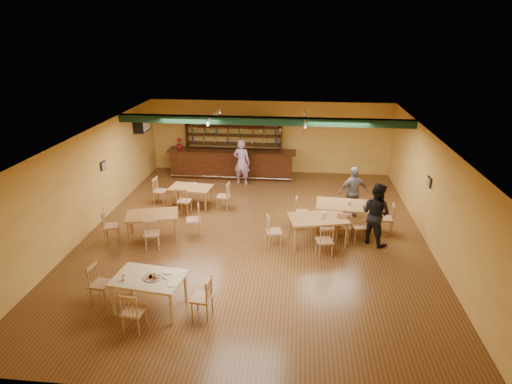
# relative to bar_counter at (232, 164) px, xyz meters

# --- Properties ---
(floor) EXTENTS (12.00, 12.00, 0.00)m
(floor) POSITION_rel_bar_counter_xyz_m (1.49, -5.15, -0.56)
(floor) COLOR brown
(floor) RESTS_ON ground
(ceiling_beam) EXTENTS (10.00, 0.30, 0.25)m
(ceiling_beam) POSITION_rel_bar_counter_xyz_m (1.49, -2.35, 2.31)
(ceiling_beam) COLOR black
(ceiling_beam) RESTS_ON ceiling
(track_rail_left) EXTENTS (0.05, 2.50, 0.05)m
(track_rail_left) POSITION_rel_bar_counter_xyz_m (-0.31, -1.75, 2.38)
(track_rail_left) COLOR white
(track_rail_left) RESTS_ON ceiling
(track_rail_right) EXTENTS (0.05, 2.50, 0.05)m
(track_rail_right) POSITION_rel_bar_counter_xyz_m (2.89, -1.75, 2.38)
(track_rail_right) COLOR white
(track_rail_right) RESTS_ON ceiling
(ac_unit) EXTENTS (0.34, 0.70, 0.48)m
(ac_unit) POSITION_rel_bar_counter_xyz_m (-3.31, -0.95, 1.79)
(ac_unit) COLOR white
(ac_unit) RESTS_ON wall_left
(picture_left) EXTENTS (0.04, 0.34, 0.28)m
(picture_left) POSITION_rel_bar_counter_xyz_m (-3.48, -4.15, 1.14)
(picture_left) COLOR black
(picture_left) RESTS_ON wall_left
(picture_right) EXTENTS (0.04, 0.34, 0.28)m
(picture_right) POSITION_rel_bar_counter_xyz_m (6.46, -4.65, 1.14)
(picture_right) COLOR black
(picture_right) RESTS_ON wall_right
(bar_counter) EXTENTS (5.22, 0.85, 1.13)m
(bar_counter) POSITION_rel_bar_counter_xyz_m (0.00, 0.00, 0.00)
(bar_counter) COLOR black
(bar_counter) RESTS_ON ground
(back_bar_hutch) EXTENTS (4.04, 0.40, 2.28)m
(back_bar_hutch) POSITION_rel_bar_counter_xyz_m (0.00, 0.63, 0.57)
(back_bar_hutch) COLOR black
(back_bar_hutch) RESTS_ON ground
(poinsettia) EXTENTS (0.32, 0.32, 0.44)m
(poinsettia) POSITION_rel_bar_counter_xyz_m (-2.16, 0.00, 0.79)
(poinsettia) COLOR maroon
(poinsettia) RESTS_ON bar_counter
(dining_table_a) EXTENTS (1.49, 1.00, 0.70)m
(dining_table_a) POSITION_rel_bar_counter_xyz_m (-0.93, -3.18, -0.21)
(dining_table_a) COLOR olive
(dining_table_a) RESTS_ON ground
(dining_table_b) EXTENTS (1.73, 1.12, 0.83)m
(dining_table_b) POSITION_rel_bar_counter_xyz_m (4.14, -4.46, -0.15)
(dining_table_b) COLOR olive
(dining_table_b) RESTS_ON ground
(dining_table_c) EXTENTS (1.66, 1.26, 0.74)m
(dining_table_c) POSITION_rel_bar_counter_xyz_m (-1.49, -5.56, -0.20)
(dining_table_c) COLOR olive
(dining_table_c) RESTS_ON ground
(dining_table_d) EXTENTS (1.79, 1.32, 0.81)m
(dining_table_d) POSITION_rel_bar_counter_xyz_m (3.32, -5.46, -0.16)
(dining_table_d) COLOR olive
(dining_table_d) RESTS_ON ground
(near_table) EXTENTS (1.60, 1.13, 0.80)m
(near_table) POSITION_rel_bar_counter_xyz_m (-0.43, -8.91, -0.16)
(near_table) COLOR beige
(near_table) RESTS_ON ground
(pizza_tray) EXTENTS (0.49, 0.49, 0.01)m
(pizza_tray) POSITION_rel_bar_counter_xyz_m (-0.32, -8.91, 0.24)
(pizza_tray) COLOR silver
(pizza_tray) RESTS_ON near_table
(parmesan_shaker) EXTENTS (0.08, 0.08, 0.11)m
(parmesan_shaker) POSITION_rel_bar_counter_xyz_m (-0.91, -9.07, 0.29)
(parmesan_shaker) COLOR #EAE5C6
(parmesan_shaker) RESTS_ON near_table
(napkin_stack) EXTENTS (0.21, 0.17, 0.03)m
(napkin_stack) POSITION_rel_bar_counter_xyz_m (-0.05, -8.69, 0.25)
(napkin_stack) COLOR white
(napkin_stack) RESTS_ON near_table
(pizza_server) EXTENTS (0.31, 0.26, 0.00)m
(pizza_server) POSITION_rel_bar_counter_xyz_m (-0.16, -8.85, 0.25)
(pizza_server) COLOR silver
(pizza_server) RESTS_ON pizza_tray
(side_plate) EXTENTS (0.24, 0.24, 0.01)m
(side_plate) POSITION_rel_bar_counter_xyz_m (0.16, -9.12, 0.24)
(side_plate) COLOR white
(side_plate) RESTS_ON near_table
(patron_bar) EXTENTS (0.73, 0.55, 1.80)m
(patron_bar) POSITION_rel_bar_counter_xyz_m (0.52, -0.83, 0.34)
(patron_bar) COLOR #9C54B7
(patron_bar) RESTS_ON ground
(patron_right_a) EXTENTS (1.13, 1.11, 1.83)m
(patron_right_a) POSITION_rel_bar_counter_xyz_m (4.94, -5.26, 0.35)
(patron_right_a) COLOR black
(patron_right_a) RESTS_ON ground
(patron_right_b) EXTENTS (1.07, 0.68, 1.69)m
(patron_right_b) POSITION_rel_bar_counter_xyz_m (4.52, -3.46, 0.28)
(patron_right_b) COLOR gray
(patron_right_b) RESTS_ON ground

